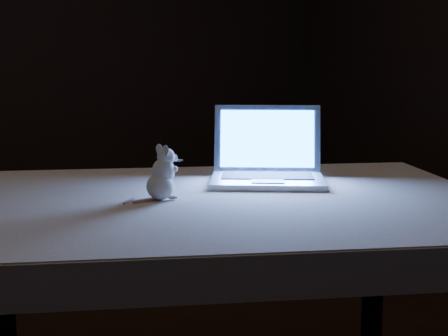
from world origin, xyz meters
TOP-DOWN VIEW (x-y plane):
  - table at (0.15, 0.01)m, footprint 1.72×1.42m
  - tablecloth at (0.21, 0.05)m, footprint 1.85×1.55m
  - laptop at (0.41, 0.11)m, footprint 0.45×0.44m
  - plush_mouse at (0.03, 0.05)m, footprint 0.14×0.14m

SIDE VIEW (x-z plane):
  - table at x=0.15m, z-range 0.00..0.79m
  - tablecloth at x=0.21m, z-range 0.70..0.80m
  - plush_mouse at x=0.03m, z-range 0.80..0.95m
  - laptop at x=0.41m, z-range 0.80..1.03m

